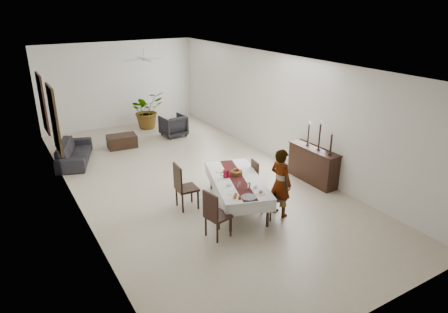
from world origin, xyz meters
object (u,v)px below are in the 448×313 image
sideboard_body (313,165)px  sofa (74,152)px  red_pitcher (226,174)px  dining_table_top (237,180)px  woman (281,183)px

sideboard_body → sofa: size_ratio=0.74×
sofa → red_pitcher: bearing=-132.1°
sideboard_body → red_pitcher: bearing=178.5°
sideboard_body → sofa: 7.09m
dining_table_top → woman: 1.05m
red_pitcher → woman: size_ratio=0.12×
red_pitcher → sofa: red_pitcher is taller
woman → red_pitcher: bearing=29.0°
red_pitcher → woman: woman is taller
red_pitcher → dining_table_top: bearing=-49.2°
woman → sofa: woman is taller
woman → dining_table_top: bearing=28.1°
dining_table_top → sideboard_body: size_ratio=1.45×
red_pitcher → sofa: bearing=118.4°
red_pitcher → sideboard_body: sideboard_body is taller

